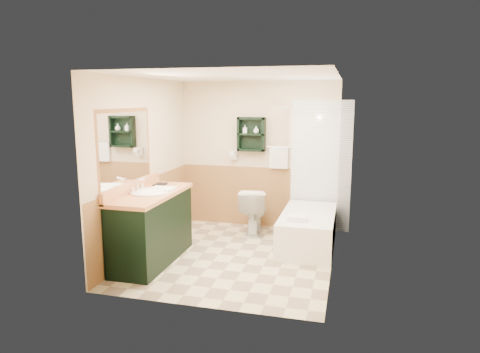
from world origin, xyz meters
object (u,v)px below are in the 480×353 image
at_px(toilet, 254,211).
at_px(soap_bottle_b, 256,131).
at_px(vanity_book, 155,177).
at_px(soap_bottle_a, 245,131).
at_px(wall_shelf, 251,134).
at_px(bathtub, 308,230).
at_px(hair_dryer, 234,155).
at_px(vanity, 152,227).

relative_size(toilet, soap_bottle_b, 6.27).
relative_size(vanity_book, soap_bottle_a, 1.57).
distance_m(wall_shelf, bathtub, 1.82).
distance_m(hair_dryer, soap_bottle_b, 0.56).
height_order(hair_dryer, soap_bottle_b, soap_bottle_b).
height_order(hair_dryer, vanity, hair_dryer).
height_order(vanity, bathtub, vanity).
bearing_deg(soap_bottle_b, vanity, -117.77).
relative_size(vanity_book, soap_bottle_b, 1.80).
relative_size(vanity, bathtub, 0.98).
height_order(hair_dryer, vanity_book, hair_dryer).
relative_size(wall_shelf, soap_bottle_a, 4.06).
xyz_separation_m(wall_shelf, toilet, (0.12, -0.35, -1.19)).
relative_size(toilet, vanity_book, 3.48).
bearing_deg(vanity_book, soap_bottle_b, 45.95).
xyz_separation_m(soap_bottle_a, soap_bottle_b, (0.18, 0.00, 0.01)).
height_order(hair_dryer, soap_bottle_a, soap_bottle_a).
xyz_separation_m(vanity, soap_bottle_b, (0.98, 1.85, 1.15)).
bearing_deg(vanity_book, toilet, 36.73).
xyz_separation_m(hair_dryer, soap_bottle_b, (0.38, -0.03, 0.41)).
height_order(bathtub, toilet, toilet).
bearing_deg(toilet, bathtub, 148.49).
bearing_deg(vanity_book, hair_dryer, 57.20).
height_order(soap_bottle_a, soap_bottle_b, soap_bottle_b).
distance_m(hair_dryer, vanity, 2.11).
height_order(wall_shelf, soap_bottle_a, wall_shelf).
bearing_deg(soap_bottle_a, wall_shelf, 2.79).
xyz_separation_m(bathtub, vanity_book, (-2.08, -0.63, 0.79)).
distance_m(vanity, vanity_book, 0.76).
distance_m(vanity_book, soap_bottle_b, 1.88).
height_order(vanity, soap_bottle_a, soap_bottle_a).
relative_size(hair_dryer, soap_bottle_b, 2.03).
distance_m(vanity, bathtub, 2.22).
height_order(vanity_book, soap_bottle_b, soap_bottle_b).
xyz_separation_m(hair_dryer, vanity_book, (-0.76, -1.41, -0.16)).
bearing_deg(hair_dryer, vanity_book, -118.26).
bearing_deg(soap_bottle_a, vanity_book, -124.68).
bearing_deg(vanity_book, soap_bottle_a, 50.78).
bearing_deg(vanity_book, wall_shelf, 48.11).
height_order(wall_shelf, toilet, wall_shelf).
bearing_deg(vanity, bathtub, 29.81).
xyz_separation_m(wall_shelf, soap_bottle_b, (0.08, -0.01, 0.06)).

